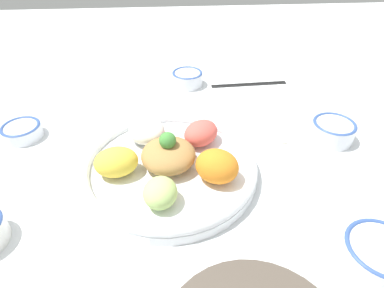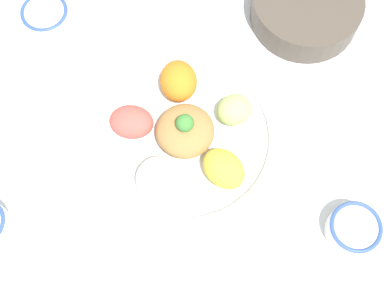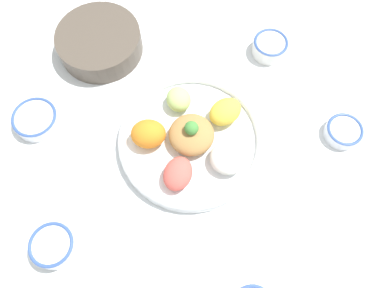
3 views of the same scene
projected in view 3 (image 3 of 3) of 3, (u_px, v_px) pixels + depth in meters
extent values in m
plane|color=white|center=(186.00, 162.00, 0.87)|extent=(2.40, 2.40, 0.00)
cylinder|color=white|center=(192.00, 141.00, 0.88)|extent=(0.34, 0.34, 0.02)
torus|color=white|center=(191.00, 138.00, 0.87)|extent=(0.34, 0.34, 0.02)
ellipsoid|color=yellow|center=(225.00, 112.00, 0.87)|extent=(0.09, 0.07, 0.06)
ellipsoid|color=#B7DB7A|center=(179.00, 99.00, 0.89)|extent=(0.07, 0.07, 0.05)
ellipsoid|color=orange|center=(148.00, 134.00, 0.85)|extent=(0.10, 0.10, 0.06)
ellipsoid|color=#E55B51|center=(178.00, 174.00, 0.82)|extent=(0.10, 0.10, 0.05)
ellipsoid|color=white|center=(227.00, 158.00, 0.83)|extent=(0.10, 0.11, 0.05)
ellipsoid|color=#AD7F47|center=(191.00, 135.00, 0.85)|extent=(0.10, 0.10, 0.05)
sphere|color=#478E3D|center=(191.00, 128.00, 0.82)|extent=(0.03, 0.03, 0.03)
cylinder|color=white|center=(270.00, 47.00, 0.98)|extent=(0.09, 0.09, 0.04)
torus|color=#38569E|center=(271.00, 43.00, 0.96)|extent=(0.09, 0.09, 0.01)
cylinder|color=maroon|center=(271.00, 43.00, 0.96)|extent=(0.07, 0.07, 0.00)
cylinder|color=white|center=(36.00, 120.00, 0.90)|extent=(0.11, 0.11, 0.03)
torus|color=#38569E|center=(34.00, 117.00, 0.89)|extent=(0.11, 0.11, 0.01)
cylinder|color=maroon|center=(34.00, 118.00, 0.89)|extent=(0.09, 0.09, 0.00)
cylinder|color=white|center=(54.00, 246.00, 0.78)|extent=(0.09, 0.09, 0.04)
torus|color=#38569E|center=(51.00, 245.00, 0.76)|extent=(0.09, 0.09, 0.01)
cylinder|color=#DBB251|center=(51.00, 245.00, 0.76)|extent=(0.08, 0.08, 0.00)
cylinder|color=white|center=(343.00, 132.00, 0.89)|extent=(0.09, 0.09, 0.03)
torus|color=#38569E|center=(345.00, 129.00, 0.88)|extent=(0.09, 0.09, 0.01)
cylinder|color=white|center=(345.00, 130.00, 0.88)|extent=(0.07, 0.07, 0.00)
cylinder|color=#51473D|center=(100.00, 42.00, 0.97)|extent=(0.22, 0.22, 0.06)
ellipsoid|color=#B27F47|center=(98.00, 37.00, 0.95)|extent=(0.18, 0.18, 0.02)
cube|color=beige|center=(110.00, 236.00, 0.80)|extent=(0.01, 0.08, 0.01)
ellipsoid|color=beige|center=(121.00, 261.00, 0.78)|extent=(0.04, 0.04, 0.01)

